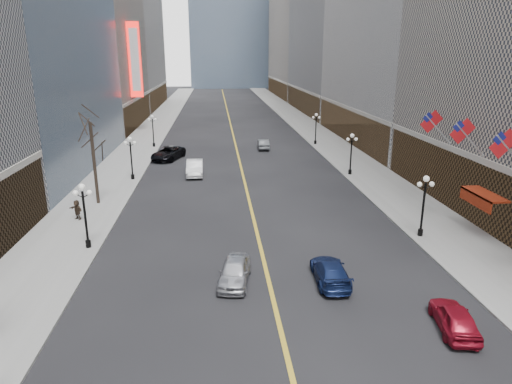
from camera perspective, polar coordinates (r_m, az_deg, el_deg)
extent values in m
cube|color=gray|center=(72.92, 8.45, 6.53)|extent=(6.00, 230.00, 0.15)
cube|color=gray|center=(71.80, -13.98, 6.06)|extent=(6.00, 230.00, 0.15)
cube|color=gold|center=(80.86, -3.00, 7.64)|extent=(0.25, 200.00, 0.02)
cube|color=#483830|center=(71.78, 12.36, 8.21)|extent=(2.80, 35.00, 5.00)
cube|color=#949497|center=(111.34, 13.11, 22.14)|extent=(26.00, 40.00, 48.00)
cube|color=#483830|center=(108.39, 6.39, 11.26)|extent=(2.80, 39.00, 5.00)
cube|color=#483830|center=(150.65, 3.13, 12.86)|extent=(2.80, 45.00, 5.00)
cube|color=#483830|center=(88.75, -15.33, 9.58)|extent=(2.80, 29.00, 5.00)
cube|color=#483830|center=(122.20, -12.62, 11.58)|extent=(2.80, 37.00, 5.00)
cylinder|color=black|center=(35.45, 19.85, -4.77)|extent=(0.36, 0.36, 0.50)
cylinder|color=black|center=(34.88, 20.13, -2.09)|extent=(0.16, 0.16, 4.00)
sphere|color=white|center=(34.25, 20.52, 1.56)|extent=(0.44, 0.44, 0.44)
sphere|color=white|center=(34.16, 19.77, 0.90)|extent=(0.36, 0.36, 0.36)
sphere|color=white|center=(34.54, 21.12, 0.93)|extent=(0.36, 0.36, 0.36)
cylinder|color=black|center=(51.51, 11.66, 2.48)|extent=(0.36, 0.36, 0.50)
cylinder|color=black|center=(51.12, 11.78, 4.38)|extent=(0.16, 0.16, 4.00)
sphere|color=white|center=(50.69, 11.93, 6.92)|extent=(0.44, 0.44, 0.44)
sphere|color=white|center=(50.63, 11.41, 6.48)|extent=(0.36, 0.36, 0.36)
sphere|color=white|center=(50.89, 12.39, 6.47)|extent=(0.36, 0.36, 0.36)
cylinder|color=black|center=(68.54, 7.43, 6.20)|extent=(0.36, 0.36, 0.50)
cylinder|color=black|center=(68.24, 7.48, 7.64)|extent=(0.16, 0.16, 4.00)
sphere|color=white|center=(67.92, 7.56, 9.56)|extent=(0.44, 0.44, 0.44)
sphere|color=white|center=(67.88, 7.17, 9.23)|extent=(0.36, 0.36, 0.36)
sphere|color=white|center=(68.07, 7.92, 9.22)|extent=(0.36, 0.36, 0.36)
cylinder|color=black|center=(33.47, -20.23, -6.09)|extent=(0.36, 0.36, 0.50)
cylinder|color=black|center=(32.86, -20.53, -3.27)|extent=(0.16, 0.16, 4.00)
sphere|color=white|center=(32.19, -20.95, 0.58)|extent=(0.44, 0.44, 0.44)
sphere|color=white|center=(32.42, -21.64, -0.12)|extent=(0.36, 0.36, 0.36)
sphere|color=white|center=(32.17, -20.11, -0.08)|extent=(0.36, 0.36, 0.36)
cylinder|color=black|center=(50.16, -15.15, 1.85)|extent=(0.36, 0.36, 0.50)
cylinder|color=black|center=(49.76, -15.30, 3.80)|extent=(0.16, 0.16, 4.00)
sphere|color=white|center=(49.32, -15.51, 6.40)|extent=(0.44, 0.44, 0.44)
sphere|color=white|center=(49.47, -15.99, 5.92)|extent=(0.36, 0.36, 0.36)
sphere|color=white|center=(49.31, -14.96, 5.97)|extent=(0.36, 0.36, 0.36)
cylinder|color=black|center=(67.53, -12.64, 5.77)|extent=(0.36, 0.36, 0.50)
cylinder|color=black|center=(67.23, -12.73, 7.24)|extent=(0.16, 0.16, 4.00)
sphere|color=white|center=(66.91, -12.86, 9.18)|extent=(0.44, 0.44, 0.44)
sphere|color=white|center=(67.02, -13.22, 8.82)|extent=(0.36, 0.36, 0.36)
sphere|color=white|center=(66.90, -12.45, 8.86)|extent=(0.36, 0.36, 0.36)
cylinder|color=#B2B2B7|center=(33.21, 29.37, 4.19)|extent=(2.49, 0.12, 2.49)
cube|color=red|center=(32.73, 28.59, 5.31)|extent=(1.94, 0.04, 1.94)
cube|color=navy|center=(32.49, 28.16, 5.93)|extent=(0.88, 0.06, 0.88)
cylinder|color=#B2B2B7|center=(37.36, 25.17, 5.93)|extent=(2.49, 0.12, 2.49)
cube|color=red|center=(36.94, 24.41, 6.95)|extent=(1.94, 0.04, 1.94)
cube|color=navy|center=(36.72, 24.00, 7.50)|extent=(0.88, 0.06, 0.88)
cylinder|color=#B2B2B7|center=(41.70, 21.80, 7.30)|extent=(2.49, 0.12, 2.49)
cube|color=red|center=(41.32, 21.08, 8.22)|extent=(1.94, 0.04, 1.94)
cube|color=navy|center=(41.12, 20.69, 8.72)|extent=(0.88, 0.06, 0.88)
cube|color=maroon|center=(36.71, 26.67, -0.23)|extent=(1.40, 4.00, 0.15)
cube|color=maroon|center=(36.49, 25.72, -0.86)|extent=(0.10, 4.00, 0.90)
cube|color=red|center=(80.84, -14.91, 15.66)|extent=(2.00, 0.50, 12.00)
cube|color=white|center=(80.83, -14.87, 15.66)|extent=(1.40, 0.55, 10.00)
cylinder|color=#2D231C|center=(42.16, -19.56, 3.38)|extent=(0.28, 0.28, 7.20)
imported|color=#ACAEB4|center=(27.00, -2.68, -9.85)|extent=(2.38, 4.44, 1.44)
imported|color=silver|center=(50.94, -7.67, 3.02)|extent=(1.85, 5.08, 1.66)
imported|color=black|center=(59.24, -10.93, 4.79)|extent=(4.53, 6.45, 1.63)
imported|color=navy|center=(27.43, 9.28, -9.76)|extent=(2.03, 4.64, 1.33)
imported|color=maroon|center=(24.70, 23.56, -14.22)|extent=(2.19, 4.12, 1.33)
imported|color=#4C5054|center=(64.84, 0.91, 6.01)|extent=(1.60, 4.31, 1.41)
imported|color=#30241A|center=(39.13, -21.47, -2.07)|extent=(1.43, 1.29, 1.61)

